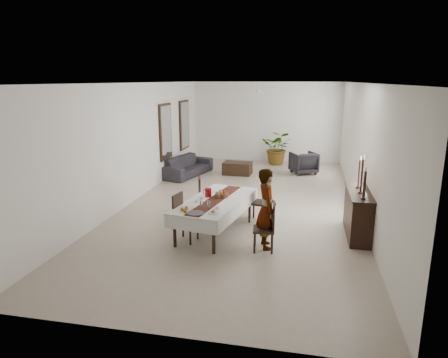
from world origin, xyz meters
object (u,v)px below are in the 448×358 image
sofa (187,166)px  woman (266,209)px  dining_table_top (216,201)px  sideboard_body (358,214)px  red_pitcher (208,193)px

sofa → woman: bearing=-135.0°
dining_table_top → sideboard_body: 3.07m
sideboard_body → sofa: sideboard_body is taller
sofa → red_pitcher: bearing=-143.5°
red_pitcher → sofa: 5.27m
red_pitcher → sofa: size_ratio=0.08×
dining_table_top → sideboard_body: size_ratio=1.45×
red_pitcher → dining_table_top: bearing=-41.2°
dining_table_top → sofa: bearing=123.6°
dining_table_top → sofa: dining_table_top is taller
sideboard_body → sofa: (-5.21, 4.66, -0.15)m
red_pitcher → sofa: (-1.97, 4.87, -0.50)m
dining_table_top → sideboard_body: bearing=17.6°
dining_table_top → sofa: (-2.18, 5.05, -0.37)m
red_pitcher → sofa: bearing=112.0°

